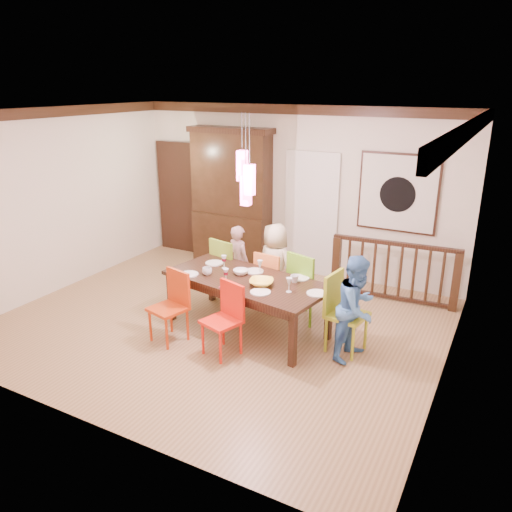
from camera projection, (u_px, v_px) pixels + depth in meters
The scene contains 37 objects.
floor at pixel (220, 323), 7.11m from camera, with size 6.00×6.00×0.00m, color olive.
ceiling at pixel (215, 112), 6.16m from camera, with size 6.00×6.00×0.00m, color white.
wall_back at pixel (294, 191), 8.72m from camera, with size 6.00×6.00×0.00m, color silver.
wall_left at pixel (59, 201), 7.97m from camera, with size 5.00×5.00×0.00m, color silver.
wall_right at pixel (456, 261), 5.30m from camera, with size 5.00×5.00×0.00m, color silver.
crown_molding at pixel (215, 119), 6.19m from camera, with size 6.00×5.00×0.16m, color black, non-canonical shape.
panel_door at pixel (182, 200), 9.88m from camera, with size 1.04×0.07×2.24m, color black.
white_doorway at pixel (311, 216), 8.67m from camera, with size 0.97×0.05×2.22m, color silver.
painting at pixel (398, 193), 7.84m from camera, with size 1.25×0.06×1.25m.
pendant_cluster at pixel (246, 178), 6.26m from camera, with size 0.27×0.21×1.14m.
dining_table at pixel (247, 284), 6.74m from camera, with size 2.38×1.37×0.75m.
chair_far_left at pixel (230, 264), 7.75m from camera, with size 0.54×0.54×1.00m.
chair_far_mid at pixel (273, 276), 7.37m from camera, with size 0.45×0.45×0.93m.
chair_far_right at pixel (309, 281), 7.05m from camera, with size 0.58×0.58×1.03m.
chair_near_left at pixel (168, 303), 6.46m from camera, with size 0.52×0.52×0.94m.
chair_near_mid at pixel (221, 316), 6.13m from camera, with size 0.52×0.52×0.92m.
chair_end_right at pixel (348, 309), 6.21m from camera, with size 0.52×0.52×1.01m.
china_hutch at pixel (231, 197), 9.13m from camera, with size 1.59×0.46×2.51m.
balustrade at pixel (394, 270), 7.70m from camera, with size 1.95×0.20×0.96m.
person_far_left at pixel (239, 262), 7.81m from camera, with size 0.43×0.28×1.17m, color #D7A3AA.
person_far_mid at pixel (275, 266), 7.44m from camera, with size 0.64×0.42×1.31m, color beige.
person_end_right at pixel (357, 308), 6.03m from camera, with size 0.64×0.50×1.33m, color #467FC6.
serving_bowl at pixel (261, 282), 6.47m from camera, with size 0.31×0.31×0.08m, color yellow.
small_bowl at pixel (241, 272), 6.84m from camera, with size 0.21×0.21×0.07m, color white.
cup_left at pixel (207, 271), 6.82m from camera, with size 0.13×0.13×0.10m, color silver.
cup_right at pixel (295, 279), 6.56m from camera, with size 0.11×0.11×0.10m, color silver.
plate_far_left at pixel (214, 263), 7.26m from camera, with size 0.26×0.26×0.01m, color white.
plate_far_mid at pixel (254, 271), 6.94m from camera, with size 0.26×0.26×0.01m, color white.
plate_far_right at pixel (300, 278), 6.71m from camera, with size 0.26×0.26×0.01m, color white.
plate_near_left at pixel (189, 274), 6.84m from camera, with size 0.26×0.26×0.01m, color white.
plate_near_mid at pixel (260, 292), 6.25m from camera, with size 0.26×0.26×0.01m, color white.
plate_end_right at pixel (317, 293), 6.21m from camera, with size 0.26×0.26×0.01m, color white.
wine_glass_a at pixel (224, 262), 7.05m from camera, with size 0.08×0.08×0.19m, color #590C19, non-canonical shape.
wine_glass_b at pixel (260, 267), 6.86m from camera, with size 0.08×0.08×0.19m, color silver, non-canonical shape.
wine_glass_c at pixel (226, 276), 6.55m from camera, with size 0.08×0.08×0.19m, color #590C19, non-canonical shape.
wine_glass_d at pixel (289, 285), 6.24m from camera, with size 0.08×0.08×0.19m, color silver, non-canonical shape.
napkin at pixel (227, 287), 6.41m from camera, with size 0.18×0.14×0.01m, color #D83359.
Camera 1 is at (3.47, -5.41, 3.24)m, focal length 35.00 mm.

